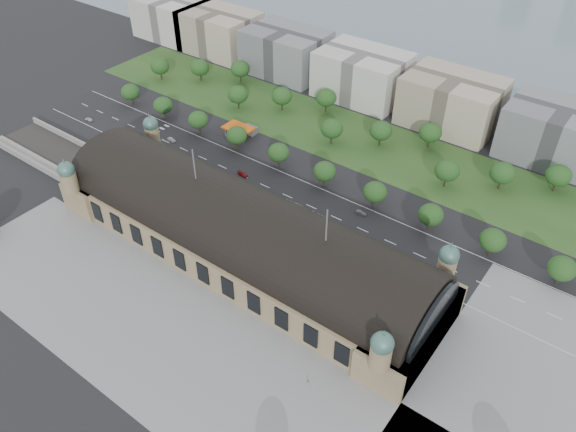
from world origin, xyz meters
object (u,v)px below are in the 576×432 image
Objects in this scene: petrol_station at (245,129)px; parked_car_4 at (194,175)px; traffic_car_4 at (282,204)px; bus_west at (257,198)px; traffic_car_5 at (361,213)px; parked_car_6 at (219,195)px; parked_car_0 at (170,164)px; parked_car_2 at (182,175)px; traffic_car_0 at (89,119)px; bus_east at (321,220)px; traffic_car_2 at (166,157)px; parked_car_1 at (161,165)px; parked_car_3 at (208,190)px; traffic_car_3 at (243,174)px; pedestrian_0 at (308,382)px; parked_car_5 at (234,194)px; bus_mid at (295,208)px; traffic_car_1 at (172,140)px.

petrol_station is 3.60× the size of parked_car_4.
traffic_car_4 is 10.68m from bus_west.
parked_car_6 is at bearing 111.50° from traffic_car_5.
parked_car_2 is (10.29, -2.92, -0.14)m from parked_car_0.
traffic_car_0 reaches higher than traffic_car_5.
petrol_station is 49.98m from parked_car_6.
bus_east reaches higher than traffic_car_5.
parked_car_2 is at bearing -89.06° from petrol_station.
parked_car_2 is 0.41× the size of bus_west.
traffic_car_4 is at bearing 85.46° from traffic_car_0.
parked_car_1 is at bearing 15.79° from traffic_car_2.
traffic_car_0 is at bearing -118.59° from parked_car_1.
parked_car_4 is (17.31, 2.74, -0.11)m from parked_car_1.
parked_car_6 is (94.32, -8.01, -0.08)m from traffic_car_0.
parked_car_1 is 29.57m from parked_car_3.
parked_car_1 is 1.39× the size of parked_car_4.
traffic_car_3 is at bearing -111.30° from traffic_car_4.
pedestrian_0 is (87.12, -51.57, -0.04)m from parked_car_3.
traffic_car_3 is (21.52, -27.01, -2.21)m from petrol_station.
traffic_car_2 is 19.91m from parked_car_4.
parked_car_5 is 26.89m from bus_mid.
traffic_car_5 is 0.41× the size of bus_east.
traffic_car_0 is 48.67m from traffic_car_1.
traffic_car_5 is (91.05, 18.19, -0.10)m from traffic_car_2.
traffic_car_5 is 0.91× the size of parked_car_3.
bus_mid is at bearing 118.42° from traffic_car_5.
traffic_car_3 is 0.45× the size of bus_west.
petrol_station reaches higher than bus_east.
traffic_car_5 is (54.81, 7.60, -0.02)m from traffic_car_3.
parked_car_4 is at bearing 101.86° from bus_east.
traffic_car_5 is 91.76m from parked_car_1.
traffic_car_2 reaches higher than pedestrian_0.
traffic_car_1 is at bearing -133.11° from petrol_station.
parked_car_4 is (14.57, -0.07, -0.17)m from parked_car_0.
parked_car_1 is 1.15× the size of parked_car_2.
traffic_car_4 is 0.40× the size of bus_mid.
parked_car_5 is 1.21× the size of parked_car_6.
parked_car_4 is at bearing 64.32° from parked_car_0.
traffic_car_1 reaches higher than parked_car_4.
bus_east is at bearing 69.88° from parked_car_0.
parked_car_4 is at bearing 77.01° from parked_car_1.
bus_mid is at bearing 77.44° from parked_car_2.
parked_car_2 is at bearing 103.94° from traffic_car_5.
bus_east is at bearing -90.02° from traffic_car_1.
pedestrian_0 is (104.35, -95.86, -2.16)m from petrol_station.
traffic_car_5 is at bearing 108.50° from traffic_car_4.
traffic_car_5 is 42.38m from bus_west.
parked_car_0 is (61.68, -4.01, 0.08)m from traffic_car_0.
bus_west is (14.86, 6.97, 0.93)m from parked_car_6.
parked_car_2 is 0.41× the size of bus_mid.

